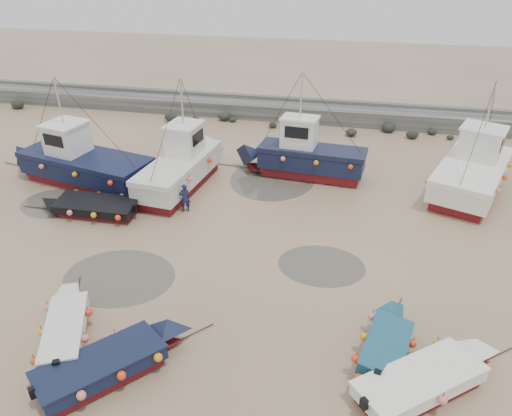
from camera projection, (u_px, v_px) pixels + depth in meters
The scene contains 16 objects.
ground at pixel (209, 273), 21.64m from camera, with size 120.00×120.00×0.00m, color tan.
seawall at pixel (290, 112), 40.28m from camera, with size 60.00×4.92×1.50m.
puddle_a at pixel (119, 277), 21.43m from camera, with size 4.85×4.85×0.01m, color #524D42.
puddle_b at pixel (321, 265), 22.18m from camera, with size 3.91×3.91×0.01m, color #524D42.
puddle_c at pixel (58, 203), 27.50m from camera, with size 4.07×4.07×0.01m, color #524D42.
puddle_d at pixel (273, 178), 30.37m from camera, with size 5.15×5.15×0.01m, color #524D42.
dinghy_0 at pixel (67, 324), 17.96m from camera, with size 2.97×5.53×1.43m.
dinghy_1 at pixel (112, 362), 16.36m from camera, with size 4.82×5.46×1.43m.
dinghy_2 at pixel (386, 339), 17.23m from camera, with size 2.26×5.11×1.43m.
dinghy_3 at pixel (429, 378), 15.74m from camera, with size 5.59×4.85×1.43m.
dinghy_4 at pixel (91, 205), 26.13m from camera, with size 6.66×2.22×1.43m.
cabin_boat_0 at pixel (78, 162), 29.34m from camera, with size 11.25×4.93×6.22m.
cabin_boat_1 at pixel (184, 164), 28.97m from camera, with size 3.41×10.31×6.22m.
cabin_boat_2 at pixel (302, 155), 30.15m from camera, with size 9.49×3.21×6.22m.
cabin_boat_3 at pixel (474, 168), 28.49m from camera, with size 5.89×10.61×6.22m.
person at pixel (186, 211), 26.67m from camera, with size 0.58×0.38×1.58m, color #181A3A.
Camera 1 is at (5.84, -16.90, 12.68)m, focal length 35.00 mm.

